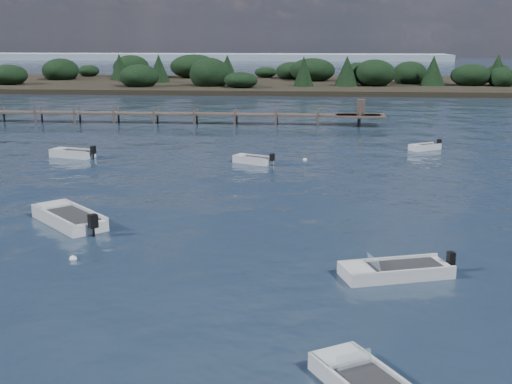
# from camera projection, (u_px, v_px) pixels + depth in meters

# --- Properties ---
(ground) EXTENTS (400.00, 400.00, 0.00)m
(ground) POSITION_uv_depth(u_px,v_px,m) (320.00, 112.00, 78.07)
(ground) COLOR #152131
(ground) RESTS_ON ground
(dinghy_mid_grey) EXTENTS (4.69, 4.68, 1.32)m
(dinghy_mid_grey) POSITION_uv_depth(u_px,v_px,m) (69.00, 220.00, 31.43)
(dinghy_mid_grey) COLOR silver
(dinghy_mid_grey) RESTS_ON ground
(tender_far_grey) EXTENTS (3.78, 2.20, 1.20)m
(tender_far_grey) POSITION_uv_depth(u_px,v_px,m) (73.00, 155.00, 48.77)
(tender_far_grey) COLOR silver
(tender_far_grey) RESTS_ON ground
(tender_far_white) EXTENTS (3.13, 2.25, 1.08)m
(tender_far_white) POSITION_uv_depth(u_px,v_px,m) (253.00, 161.00, 46.41)
(tender_far_white) COLOR silver
(tender_far_white) RESTS_ON ground
(dinghy_mid_white_a) EXTENTS (4.59, 2.76, 1.06)m
(dinghy_mid_white_a) POSITION_uv_depth(u_px,v_px,m) (395.00, 273.00, 24.56)
(dinghy_mid_white_a) COLOR silver
(dinghy_mid_white_a) RESTS_ON ground
(tender_far_grey_b) EXTENTS (2.82, 2.22, 1.00)m
(tender_far_grey_b) POSITION_uv_depth(u_px,v_px,m) (425.00, 148.00, 51.82)
(tender_far_grey_b) COLOR silver
(tender_far_grey_b) RESTS_ON ground
(buoy_c) EXTENTS (0.32, 0.32, 0.32)m
(buoy_c) POSITION_uv_depth(u_px,v_px,m) (73.00, 259.00, 26.44)
(buoy_c) COLOR silver
(buoy_c) RESTS_ON ground
(buoy_e) EXTENTS (0.32, 0.32, 0.32)m
(buoy_e) POSITION_uv_depth(u_px,v_px,m) (305.00, 160.00, 47.61)
(buoy_e) COLOR silver
(buoy_e) RESTS_ON ground
(jetty) EXTENTS (64.50, 3.20, 3.40)m
(jetty) POSITION_uv_depth(u_px,v_px,m) (116.00, 113.00, 68.00)
(jetty) COLOR #4D4038
(jetty) RESTS_ON ground
(far_headland) EXTENTS (190.00, 40.00, 5.80)m
(far_headland) POSITION_uv_depth(u_px,v_px,m) (458.00, 76.00, 114.27)
(far_headland) COLOR black
(far_headland) RESTS_ON ground
(distant_haze) EXTENTS (280.00, 20.00, 2.40)m
(distant_haze) POSITION_uv_depth(u_px,v_px,m) (83.00, 60.00, 250.05)
(distant_haze) COLOR #8D9EAE
(distant_haze) RESTS_ON ground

